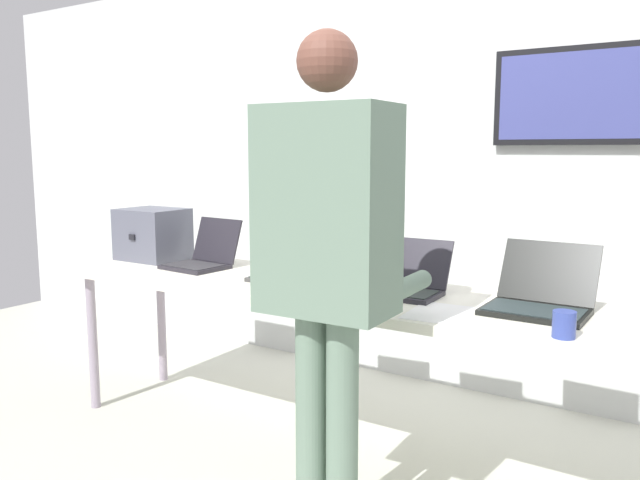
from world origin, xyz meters
TOP-DOWN VIEW (x-y plane):
  - ground at (0.00, 0.00)m, footprint 8.00×8.00m
  - back_wall at (0.02, 1.13)m, footprint 8.00×0.11m
  - workbench at (0.00, 0.00)m, footprint 3.18×0.70m
  - equipment_box at (-1.36, 0.09)m, footprint 0.35×0.30m
  - laptop_station_0 at (-0.96, 0.06)m, footprint 0.33×0.35m
  - laptop_station_1 at (-0.36, 0.07)m, footprint 0.37×0.34m
  - laptop_station_2 at (0.19, 0.07)m, footprint 0.37×0.33m
  - laptop_station_3 at (0.77, 0.07)m, footprint 0.38×0.38m
  - person at (0.24, -0.62)m, footprint 0.45×0.59m
  - coffee_mug at (0.93, -0.25)m, footprint 0.08×0.08m
  - paper_sheet at (0.45, -0.17)m, footprint 0.23×0.31m

SIDE VIEW (x-z plane):
  - ground at x=0.00m, z-range -0.04..0.00m
  - workbench at x=0.00m, z-range 0.34..1.13m
  - paper_sheet at x=0.45m, z-range 0.79..0.79m
  - coffee_mug at x=0.93m, z-range 0.79..0.88m
  - laptop_station_2 at x=0.19m, z-range 0.73..0.95m
  - laptop_station_1 at x=-0.36m, z-range 0.72..0.96m
  - laptop_station_3 at x=0.77m, z-range 0.72..0.97m
  - laptop_station_0 at x=-0.96m, z-range 0.72..0.97m
  - equipment_box at x=-1.36m, z-range 0.79..1.07m
  - person at x=0.24m, z-range 0.19..1.97m
  - back_wall at x=0.02m, z-range 0.01..2.59m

